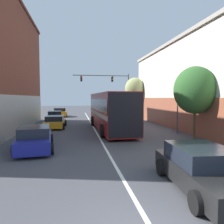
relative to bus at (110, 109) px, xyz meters
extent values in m
cube|color=silver|center=(-1.39, 0.61, -1.91)|extent=(0.14, 45.12, 0.01)
cube|color=#9E998E|center=(-7.94, 0.80, -0.32)|extent=(0.24, 19.74, 3.20)
cube|color=#995138|center=(6.16, -2.62, -0.42)|extent=(0.24, 28.24, 2.99)
cube|color=maroon|center=(0.00, 0.02, -0.10)|extent=(2.80, 11.67, 3.19)
cube|color=black|center=(0.00, 0.02, 0.48)|extent=(2.85, 11.44, 1.02)
cube|color=beige|center=(0.00, 0.02, -0.35)|extent=(2.84, 11.55, 0.32)
cube|color=black|center=(0.18, -5.76, -0.10)|extent=(2.40, 0.13, 3.06)
cylinder|color=black|center=(-1.37, 3.57, -1.42)|extent=(0.33, 1.01, 1.00)
cylinder|color=black|center=(1.14, 3.65, -1.42)|extent=(0.33, 1.01, 1.00)
cylinder|color=black|center=(-1.14, -3.61, -1.42)|extent=(0.33, 1.01, 1.00)
cylinder|color=black|center=(1.36, -3.54, -1.42)|extent=(0.33, 1.01, 1.00)
cube|color=black|center=(1.01, -13.49, -1.43)|extent=(2.14, 4.67, 0.63)
cube|color=black|center=(1.02, -13.21, -0.83)|extent=(1.85, 2.48, 0.55)
cylinder|color=black|center=(0.14, -12.01, -1.61)|extent=(0.26, 0.63, 0.62)
cylinder|color=black|center=(2.06, -12.14, -1.61)|extent=(0.26, 0.63, 0.62)
cylinder|color=black|center=(-0.04, -14.84, -1.61)|extent=(0.26, 0.63, 0.62)
cube|color=navy|center=(-5.44, -6.85, -1.42)|extent=(2.27, 4.84, 0.65)
cube|color=black|center=(-5.41, -7.08, -0.82)|extent=(1.88, 2.60, 0.55)
cylinder|color=black|center=(-6.50, -5.52, -1.60)|extent=(0.29, 0.65, 0.63)
cylinder|color=black|center=(-4.70, -5.31, -1.60)|extent=(0.29, 0.65, 0.63)
cylinder|color=black|center=(-6.17, -8.39, -1.60)|extent=(0.29, 0.65, 0.63)
cylinder|color=black|center=(-4.37, -8.19, -1.60)|extent=(0.29, 0.65, 0.63)
cube|color=#285633|center=(-5.69, 7.49, -1.41)|extent=(1.93, 3.99, 0.66)
cube|color=black|center=(-5.67, 7.29, -0.81)|extent=(1.67, 2.12, 0.54)
cylinder|color=black|center=(-6.63, 8.63, -1.59)|extent=(0.26, 0.67, 0.65)
cylinder|color=black|center=(-4.90, 8.75, -1.59)|extent=(0.26, 0.67, 0.65)
cylinder|color=black|center=(-6.47, 6.22, -1.59)|extent=(0.26, 0.67, 0.65)
cylinder|color=black|center=(-4.74, 6.34, -1.59)|extent=(0.26, 0.67, 0.65)
cube|color=orange|center=(-5.78, 15.66, -1.40)|extent=(2.40, 4.32, 0.71)
cube|color=black|center=(-5.76, 15.45, -0.78)|extent=(1.99, 2.35, 0.51)
cylinder|color=black|center=(-6.91, 16.79, -1.62)|extent=(0.30, 0.61, 0.59)
cylinder|color=black|center=(-5.00, 17.05, -1.62)|extent=(0.30, 0.61, 0.59)
cylinder|color=black|center=(-6.57, 14.27, -1.62)|extent=(0.30, 0.61, 0.59)
cylinder|color=black|center=(-4.66, 14.53, -1.62)|extent=(0.30, 0.61, 0.59)
cube|color=orange|center=(-5.18, 2.44, -1.47)|extent=(1.82, 4.32, 0.56)
cube|color=black|center=(-5.19, 2.23, -0.95)|extent=(1.65, 2.26, 0.49)
cylinder|color=black|center=(-6.07, 3.79, -1.61)|extent=(0.23, 0.61, 0.61)
cylinder|color=black|center=(-4.25, 3.76, -1.61)|extent=(0.23, 0.61, 0.61)
cylinder|color=black|center=(-6.12, 1.13, -1.61)|extent=(0.23, 0.61, 0.61)
cylinder|color=black|center=(-4.30, 1.10, -1.61)|extent=(0.23, 0.61, 0.61)
cylinder|color=#514C47|center=(4.87, 13.17, 1.41)|extent=(0.18, 0.18, 6.64)
cylinder|color=#514C47|center=(0.64, 13.17, 4.43)|extent=(8.47, 0.12, 0.12)
cube|color=black|center=(2.33, 13.17, 3.91)|extent=(0.28, 0.24, 0.80)
sphere|color=black|center=(2.33, 13.02, 4.16)|extent=(0.18, 0.18, 0.18)
sphere|color=orange|center=(2.33, 13.02, 3.91)|extent=(0.18, 0.18, 0.18)
sphere|color=black|center=(2.33, 13.02, 3.66)|extent=(0.18, 0.18, 0.18)
cube|color=black|center=(-2.32, 13.17, 3.91)|extent=(0.28, 0.24, 0.80)
sphere|color=red|center=(-2.32, 13.02, 4.16)|extent=(0.18, 0.18, 0.18)
sphere|color=black|center=(-2.32, 13.02, 3.91)|extent=(0.18, 0.18, 0.18)
sphere|color=black|center=(-2.32, 13.02, 3.66)|extent=(0.18, 0.18, 0.18)
cone|color=#47474C|center=(5.30, -2.71, -1.82)|extent=(0.26, 0.26, 0.20)
cylinder|color=#47474C|center=(5.30, -2.71, 0.26)|extent=(0.10, 0.10, 4.34)
sphere|color=#EFE5CC|center=(5.30, -2.71, 2.54)|extent=(0.31, 0.31, 0.31)
cylinder|color=#4C3823|center=(5.27, -5.45, -0.81)|extent=(0.17, 0.17, 2.22)
ellipsoid|color=#2D5B28|center=(5.27, -5.45, 1.60)|extent=(3.06, 2.75, 3.36)
cylinder|color=#3D2D1E|center=(5.10, 10.20, -0.36)|extent=(0.23, 0.23, 3.11)
ellipsoid|color=#99A366|center=(5.10, 10.20, 2.38)|extent=(2.79, 2.51, 3.07)
camera|label=1|loc=(-3.04, -19.82, 1.06)|focal=35.00mm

